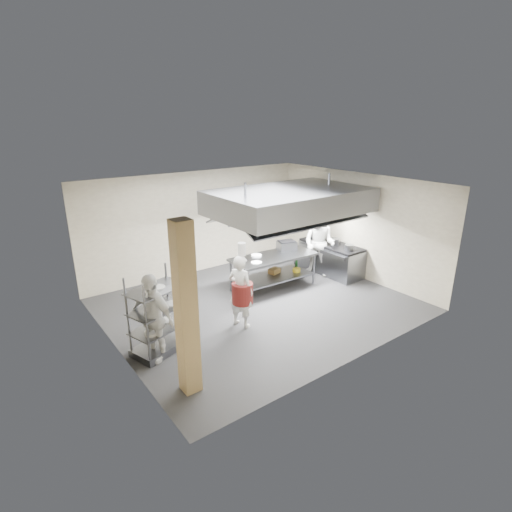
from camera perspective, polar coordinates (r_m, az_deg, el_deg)
floor at (r=10.03m, az=0.39°, el=-7.00°), size 7.00×7.00×0.00m
ceiling at (r=9.12m, az=0.43°, el=10.19°), size 7.00×7.00×0.00m
wall_back at (r=11.90m, az=-8.37°, el=4.74°), size 7.00×0.00×7.00m
wall_left at (r=7.99m, az=-20.09°, el=-3.52°), size 0.00×6.00×6.00m
wall_right at (r=11.83m, az=14.10°, el=4.27°), size 0.00×6.00×6.00m
column at (r=6.54m, az=-9.96°, el=-7.66°), size 0.30×0.30×3.00m
exhaust_hood at (r=10.34m, az=4.88°, el=7.81°), size 4.00×2.50×0.60m
hood_strip_a at (r=9.85m, az=0.87°, el=5.40°), size 1.60×0.12×0.04m
hood_strip_b at (r=11.01m, az=8.37°, el=6.67°), size 1.60×0.12×0.04m
wall_shelf at (r=12.70m, az=-0.85°, el=5.85°), size 1.50×0.28×0.04m
island at (r=10.89m, az=2.49°, el=-2.22°), size 2.41×1.10×0.91m
island_worktop at (r=10.74m, az=2.53°, el=-0.11°), size 2.41×1.10×0.06m
island_undershelf at (r=10.95m, az=2.48°, el=-2.98°), size 2.21×0.99×0.04m
pass_rack at (r=8.07m, az=-13.80°, el=-7.90°), size 1.24×0.94×1.65m
cooking_range at (r=12.14m, az=10.62°, el=-0.43°), size 0.80×2.00×0.84m
range_top at (r=12.00m, az=10.75°, el=1.60°), size 0.78×1.96×0.06m
chef_head at (r=8.75m, az=-2.21°, el=-5.05°), size 0.59×0.71×1.67m
chef_line at (r=11.66m, az=9.03°, el=1.77°), size 1.05×1.17×1.97m
chef_plating at (r=7.81m, az=-14.59°, el=-8.49°), size 0.77×1.11×1.75m
griddle at (r=11.20m, az=4.41°, el=1.47°), size 0.58×0.50×0.24m
wicker_basket at (r=11.12m, az=2.64°, el=-2.12°), size 0.36×0.29×0.14m
stockpot at (r=11.88m, az=11.18°, el=2.04°), size 0.29×0.29×0.20m
plate_stack at (r=8.20m, az=-13.64°, el=-9.74°), size 0.28×0.28×0.05m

